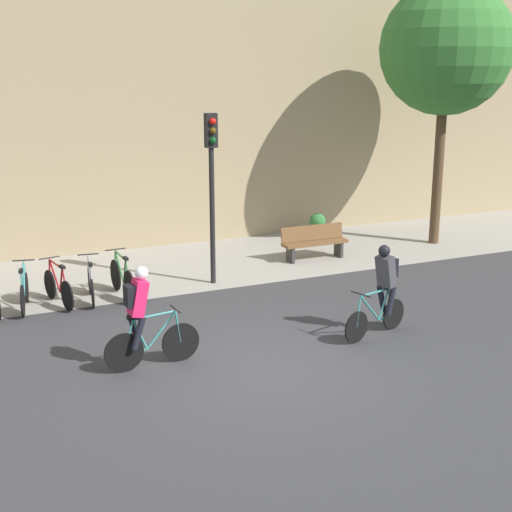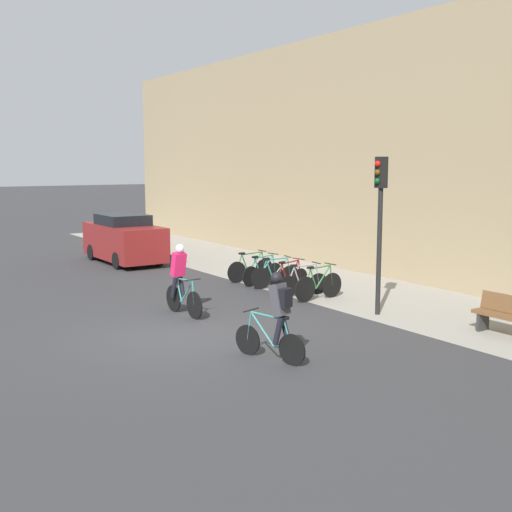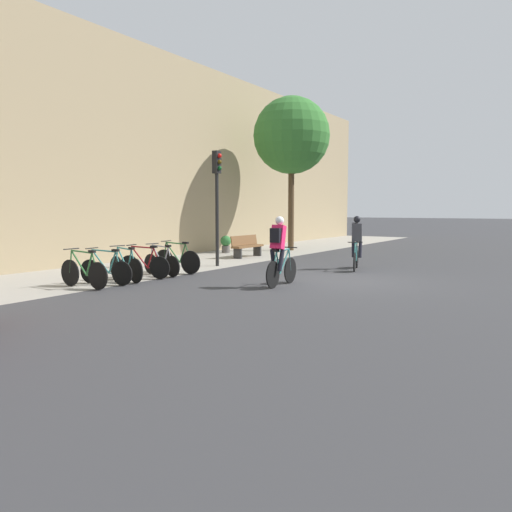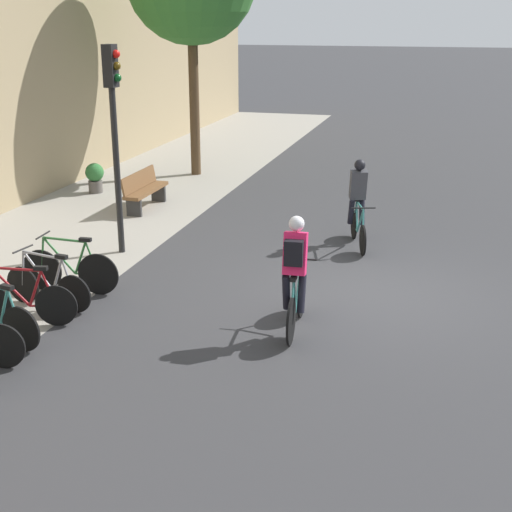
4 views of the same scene
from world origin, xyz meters
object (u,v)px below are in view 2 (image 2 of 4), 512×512
parked_bike_5 (319,285)px  parked_car (124,239)px  parked_bike_3 (289,279)px  traffic_light_pole (380,207)px  cyclist_pink (180,277)px  cyclist_grey (277,314)px  parked_bike_4 (303,283)px  parked_bike_1 (263,272)px  parked_bike_2 (275,275)px  parked_bike_0 (251,269)px

parked_bike_5 → parked_car: 9.65m
parked_bike_3 → traffic_light_pole: bearing=1.7°
cyclist_pink → parked_bike_3: bearing=100.9°
cyclist_grey → parked_bike_3: bearing=141.5°
parked_bike_4 → traffic_light_pole: (2.88, 0.11, 2.32)m
cyclist_grey → parked_bike_1: cyclist_grey is taller
parked_bike_5 → parked_car: size_ratio=0.40×
parked_bike_1 → parked_bike_2: parked_bike_2 is taller
cyclist_pink → cyclist_grey: 4.58m
parked_bike_1 → parked_bike_3: (1.38, 0.00, 0.00)m
parked_bike_2 → parked_bike_4: size_ratio=0.99×
parked_bike_1 → traffic_light_pole: bearing=1.3°
parked_bike_0 → parked_bike_1: (0.69, -0.00, -0.02)m
cyclist_grey → parked_bike_4: (-4.65, 4.25, -0.56)m
cyclist_pink → parked_bike_3: 4.09m
parked_car → parked_bike_2: bearing=14.2°
parked_bike_0 → parked_bike_5: (3.46, 0.00, 0.01)m
cyclist_grey → parked_bike_1: (-6.72, 4.25, -0.56)m
parked_bike_1 → traffic_light_pole: (4.96, 0.11, 2.32)m
parked_bike_5 → traffic_light_pole: size_ratio=0.44×
parked_bike_5 → cyclist_grey: bearing=-47.1°
parked_car → parked_bike_4: bearing=12.0°
cyclist_pink → parked_car: bearing=166.5°
parked_bike_0 → parked_car: bearing=-162.8°
parked_bike_0 → parked_bike_2: parked_bike_0 is taller
parked_bike_2 → traffic_light_pole: 4.85m
cyclist_grey → parked_bike_5: 5.83m
parked_bike_2 → parked_bike_5: parked_bike_5 is taller
parked_bike_1 → parked_bike_5: bearing=0.0°
parked_bike_2 → traffic_light_pole: traffic_light_pole is taller
cyclist_pink → cyclist_grey: cyclist_pink is taller
parked_bike_3 → parked_car: size_ratio=0.38×
parked_bike_3 → parked_bike_5: bearing=0.0°
parked_bike_1 → parked_bike_4: parked_bike_1 is taller
parked_bike_5 → traffic_light_pole: traffic_light_pole is taller
cyclist_grey → traffic_light_pole: 5.02m
traffic_light_pole → parked_bike_0: bearing=-178.9°
cyclist_pink → parked_bike_4: size_ratio=1.11×
parked_bike_1 → parked_bike_2: (0.69, 0.00, 0.01)m
cyclist_pink → traffic_light_pole: 5.26m
cyclist_pink → traffic_light_pole: size_ratio=0.45×
cyclist_grey → parked_bike_4: cyclist_grey is taller
parked_bike_5 → parked_bike_1: bearing=-180.0°
cyclist_grey → parked_car: size_ratio=0.41×
parked_bike_0 → cyclist_grey: bearing=-29.8°
parked_bike_3 → parked_bike_5: size_ratio=0.94×
parked_bike_0 → parked_car: size_ratio=0.41×
cyclist_grey → parked_bike_0: size_ratio=1.00×
cyclist_pink → cyclist_grey: (4.57, -0.27, 0.00)m
cyclist_pink → parked_bike_3: size_ratio=1.10×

